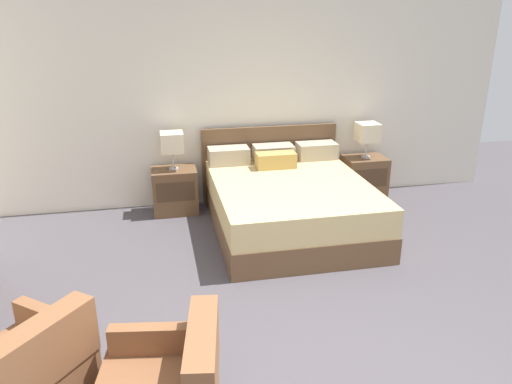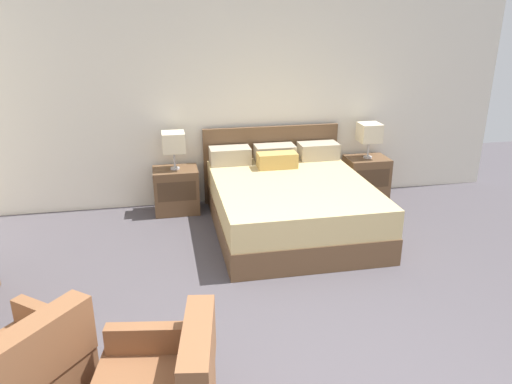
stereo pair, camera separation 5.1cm
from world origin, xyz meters
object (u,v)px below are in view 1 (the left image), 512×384
at_px(nightstand_right, 364,177).
at_px(table_lamp_left, 172,143).
at_px(nightstand_left, 175,191).
at_px(armchair_by_window, 23,380).
at_px(table_lamp_right, 368,133).
at_px(bed, 289,202).

relative_size(nightstand_right, table_lamp_left, 1.21).
distance_m(nightstand_left, armchair_by_window, 3.33).
bearing_deg(armchair_by_window, nightstand_left, 71.30).
bearing_deg(armchair_by_window, nightstand_right, 41.79).
relative_size(table_lamp_left, table_lamp_right, 1.00).
xyz_separation_m(nightstand_right, table_lamp_left, (-2.46, 0.00, 0.60)).
distance_m(nightstand_right, armchair_by_window, 4.74).
xyz_separation_m(table_lamp_left, armchair_by_window, (-1.07, -3.16, -0.59)).
relative_size(table_lamp_left, armchair_by_window, 0.47).
bearing_deg(bed, nightstand_left, 148.63).
xyz_separation_m(bed, nightstand_right, (1.23, 0.75, -0.04)).
xyz_separation_m(bed, table_lamp_left, (-1.23, 0.75, 0.56)).
height_order(nightstand_right, table_lamp_right, table_lamp_right).
distance_m(nightstand_right, table_lamp_right, 0.60).
relative_size(nightstand_left, table_lamp_right, 1.21).
height_order(bed, armchair_by_window, bed).
bearing_deg(nightstand_left, armchair_by_window, -108.70).
bearing_deg(nightstand_left, table_lamp_left, 90.00).
height_order(nightstand_right, armchair_by_window, armchair_by_window).
bearing_deg(nightstand_left, nightstand_right, 0.00).
bearing_deg(table_lamp_right, nightstand_left, -179.97).
height_order(nightstand_left, table_lamp_right, table_lamp_right).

